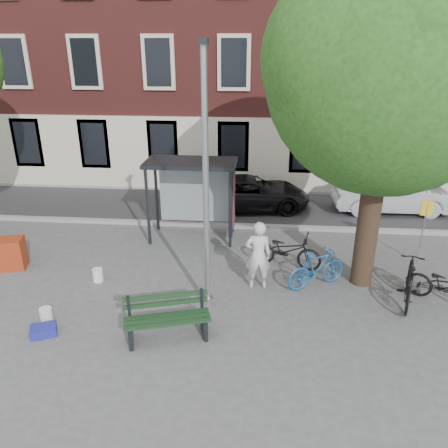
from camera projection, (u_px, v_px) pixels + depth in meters
name	position (u px, v px, depth m)	size (l,w,h in m)	color
ground	(208.00, 305.00, 10.83)	(90.00, 90.00, 0.00)	#4C4C4F
road	(229.00, 207.00, 17.27)	(40.00, 4.00, 0.01)	#28282B
curb_near	(225.00, 225.00, 15.40)	(40.00, 0.25, 0.12)	gray
curb_far	(233.00, 190.00, 19.08)	(40.00, 0.25, 0.12)	gray
building_row	(240.00, 20.00, 20.10)	(30.00, 8.00, 14.00)	maroon
lamppost	(206.00, 199.00, 9.76)	(0.28, 0.35, 6.11)	#9EA0A3
tree_right	(392.00, 63.00, 9.62)	(5.76, 5.60, 8.20)	black
bus_shelter	(204.00, 182.00, 13.92)	(2.85, 1.45, 2.62)	#1E2328
painter	(258.00, 255.00, 11.29)	(0.68, 0.45, 1.87)	silver
bench	(167.00, 320.00, 9.50)	(1.95, 1.09, 0.96)	#1E2328
bike_a	(286.00, 250.00, 12.49)	(0.71, 2.03, 1.07)	black
bike_b	(317.00, 269.00, 11.47)	(0.50, 1.76, 1.06)	#19538B
bike_c	(447.00, 286.00, 10.69)	(0.67, 1.92, 1.01)	black
bike_d	(409.00, 282.00, 10.73)	(0.54, 1.93, 1.16)	black
car_dark	(250.00, 193.00, 16.94)	(2.12, 4.59, 1.28)	black
car_silver	(392.00, 194.00, 16.57)	(1.54, 4.40, 1.45)	#B7B9BF
red_stand	(8.00, 254.00, 12.45)	(0.90, 0.60, 0.90)	maroon
blue_crate	(43.00, 331.00, 9.70)	(0.55, 0.40, 0.20)	navy
bucket_b	(46.00, 315.00, 10.12)	(0.28, 0.28, 0.36)	silver
bucket_c	(98.00, 275.00, 11.86)	(0.28, 0.28, 0.36)	silver
notice_sign	(425.00, 218.00, 12.40)	(0.33, 0.04, 1.94)	#9EA0A3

